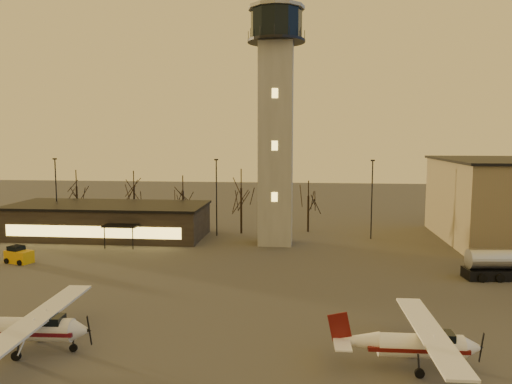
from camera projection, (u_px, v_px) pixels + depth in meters
The scene contains 9 objects.
ground at pixel (246, 345), 31.46m from camera, with size 220.00×220.00×0.00m, color #3D3B39.
control_tower at pixel (276, 109), 59.28m from camera, with size 6.80×6.80×32.60m.
terminal at pixel (108, 220), 65.04m from camera, with size 25.40×12.20×4.30m.
light_poles at pixel (280, 199), 61.45m from camera, with size 58.50×12.25×10.14m.
tree_row at pixel (183, 187), 70.88m from camera, with size 37.20×9.20×8.80m.
cessna_front at pixel (422, 349), 28.29m from camera, with size 9.02×11.41×3.15m.
cessna_rear at pixel (35, 333), 30.48m from camera, with size 9.59×12.11×3.34m.
fuel_truck at pixel (506, 267), 45.89m from camera, with size 7.75×3.14×2.80m.
service_cart at pixel (19, 256), 51.80m from camera, with size 3.10×2.43×1.76m.
Camera 1 is at (3.69, -29.95, 13.14)m, focal length 35.00 mm.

